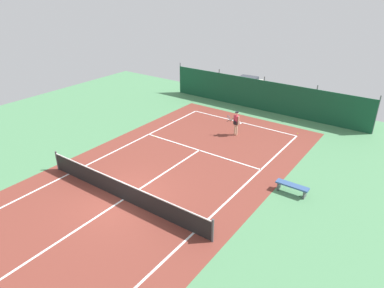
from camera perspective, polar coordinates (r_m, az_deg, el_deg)
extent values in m
plane|color=#4C8456|center=(17.07, -11.18, -8.94)|extent=(36.00, 36.00, 0.00)
cube|color=brown|center=(17.07, -11.18, -8.93)|extent=(11.02, 26.60, 0.01)
cube|color=white|center=(25.58, 8.18, 3.51)|extent=(8.22, 0.10, 0.01)
cube|color=white|center=(19.89, -19.50, -4.64)|extent=(0.10, 23.80, 0.01)
cube|color=white|center=(14.86, 0.31, -14.34)|extent=(0.10, 23.80, 0.01)
cube|color=white|center=(21.25, 1.19, -1.03)|extent=(8.22, 0.10, 0.01)
cube|color=white|center=(17.07, -11.18, -8.91)|extent=(0.10, 12.80, 0.01)
cube|color=white|center=(25.46, 8.02, 3.40)|extent=(0.10, 0.30, 0.01)
cube|color=black|center=(16.81, -11.31, -7.61)|extent=(9.92, 0.03, 0.95)
cube|color=white|center=(16.55, -11.46, -6.16)|extent=(9.92, 0.04, 0.05)
cylinder|color=#47474C|center=(20.32, -21.23, -2.53)|extent=(0.10, 0.10, 1.10)
cylinder|color=#47474C|center=(14.13, 3.39, -14.00)|extent=(0.10, 0.10, 1.10)
cube|color=#14472D|center=(27.97, 11.50, 7.79)|extent=(16.22, 0.06, 2.40)
cylinder|color=#595B60|center=(31.96, -1.91, 10.81)|extent=(0.08, 0.08, 2.70)
cylinder|color=#595B60|center=(29.76, 4.41, 9.61)|extent=(0.08, 0.08, 2.70)
cylinder|color=#595B60|center=(27.98, 11.58, 8.11)|extent=(0.08, 0.08, 2.70)
cylinder|color=#595B60|center=(26.70, 19.51, 6.30)|extent=(0.08, 0.08, 2.70)
cylinder|color=#595B60|center=(26.00, 27.99, 4.21)|extent=(0.08, 0.08, 2.70)
cube|color=#234C1E|center=(28.70, 11.90, 6.84)|extent=(14.60, 0.70, 1.10)
cylinder|color=#D8AD8C|center=(23.29, 7.34, 2.34)|extent=(0.12, 0.12, 0.82)
cylinder|color=#D8AD8C|center=(23.44, 7.06, 2.51)|extent=(0.12, 0.12, 0.82)
cylinder|color=black|center=(23.18, 7.26, 3.54)|extent=(0.40, 0.40, 0.22)
cube|color=#D1384C|center=(23.10, 7.29, 4.00)|extent=(0.41, 0.34, 0.56)
sphere|color=#D8AD8C|center=(22.95, 7.35, 4.99)|extent=(0.22, 0.22, 0.22)
cylinder|color=black|center=(22.92, 7.36, 5.21)|extent=(0.23, 0.23, 0.04)
cylinder|color=#D8AD8C|center=(22.92, 7.62, 3.87)|extent=(0.09, 0.09, 0.58)
cylinder|color=#D8AD8C|center=(23.20, 6.73, 4.20)|extent=(0.32, 0.51, 0.41)
cylinder|color=black|center=(23.12, 6.03, 3.86)|extent=(0.15, 0.26, 0.13)
torus|color=teal|center=(23.04, 6.05, 4.37)|extent=(0.33, 0.25, 0.29)
sphere|color=#CCDB33|center=(23.15, -6.14, 1.23)|extent=(0.07, 0.07, 0.07)
sphere|color=#CCDB33|center=(24.52, 16.93, 1.66)|extent=(0.07, 0.07, 0.07)
cube|color=silver|center=(31.30, 8.85, 9.00)|extent=(2.09, 4.31, 0.80)
cube|color=#2D333D|center=(31.12, 8.93, 10.19)|extent=(1.66, 1.99, 0.56)
cylinder|color=black|center=(29.94, 9.39, 7.38)|extent=(0.26, 0.65, 0.64)
cylinder|color=black|center=(30.62, 6.26, 7.99)|extent=(0.26, 0.65, 0.64)
cylinder|color=black|center=(32.27, 11.21, 8.58)|extent=(0.26, 0.65, 0.64)
cylinder|color=black|center=(32.90, 8.26, 9.13)|extent=(0.26, 0.65, 0.64)
cube|color=#335184|center=(17.66, 16.12, -6.53)|extent=(1.60, 0.40, 0.08)
cube|color=#4C4C51|center=(17.94, 14.10, -6.55)|extent=(0.08, 0.36, 0.45)
cube|color=#4C4C51|center=(17.63, 18.01, -7.74)|extent=(0.08, 0.36, 0.45)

